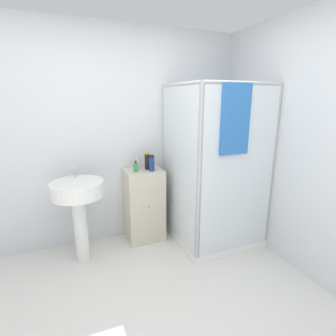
% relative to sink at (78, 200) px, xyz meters
% --- Properties ---
extents(wall_back, '(6.40, 0.06, 2.50)m').
position_rel_sink_xyz_m(wall_back, '(0.35, 0.39, 0.56)').
color(wall_back, silver).
rests_on(wall_back, ground_plane).
extents(shower_enclosure, '(0.94, 0.97, 1.86)m').
position_rel_sink_xyz_m(shower_enclosure, '(1.49, -0.19, -0.21)').
color(shower_enclosure, white).
rests_on(shower_enclosure, ground_plane).
extents(vanity_cabinet, '(0.44, 0.38, 0.89)m').
position_rel_sink_xyz_m(vanity_cabinet, '(0.76, 0.18, -0.25)').
color(vanity_cabinet, beige).
rests_on(vanity_cabinet, ground_plane).
extents(sink, '(0.53, 0.53, 1.02)m').
position_rel_sink_xyz_m(sink, '(0.00, 0.00, 0.00)').
color(sink, white).
rests_on(sink, ground_plane).
extents(soap_dispenser, '(0.05, 0.05, 0.13)m').
position_rel_sink_xyz_m(soap_dispenser, '(0.66, 0.13, 0.25)').
color(soap_dispenser, green).
rests_on(soap_dispenser, vanity_cabinet).
extents(shampoo_bottle_tall_black, '(0.07, 0.07, 0.21)m').
position_rel_sink_xyz_m(shampoo_bottle_tall_black, '(0.82, 0.19, 0.29)').
color(shampoo_bottle_tall_black, black).
rests_on(shampoo_bottle_tall_black, vanity_cabinet).
extents(shampoo_bottle_blue, '(0.06, 0.06, 0.19)m').
position_rel_sink_xyz_m(shampoo_bottle_blue, '(0.84, 0.10, 0.29)').
color(shampoo_bottle_blue, navy).
rests_on(shampoo_bottle_blue, vanity_cabinet).
extents(lotion_bottle_white, '(0.05, 0.05, 0.18)m').
position_rel_sink_xyz_m(lotion_bottle_white, '(0.72, 0.24, 0.27)').
color(lotion_bottle_white, beige).
rests_on(lotion_bottle_white, vanity_cabinet).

